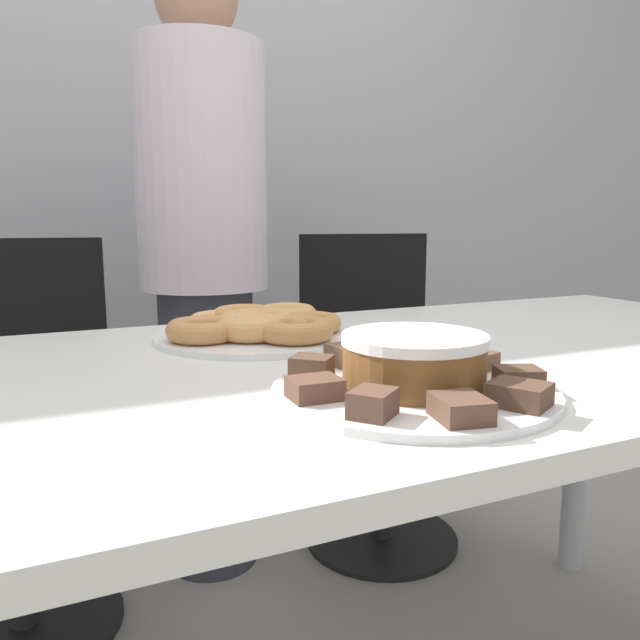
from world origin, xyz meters
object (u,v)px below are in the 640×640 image
Objects in this scene: office_chair_right at (377,396)px; plate_donuts at (257,336)px; office_chair_left at (16,446)px; plate_cake at (413,391)px; frosted_cake at (414,360)px; person_standing at (204,263)px.

plate_donuts is at bearing -124.42° from office_chair_right.
office_chair_left reaches higher than plate_cake.
frosted_cake is (0.00, 0.00, 0.04)m from plate_cake.
person_standing is at bearing 17.63° from office_chair_left.
plate_cake and plate_donuts have the same top height.
frosted_cake is (-0.50, -0.94, 0.35)m from office_chair_right.
person_standing is at bearing -174.93° from office_chair_right.
plate_cake is at bearing -82.67° from plate_donuts.
plate_cake is at bearing -106.74° from office_chair_right.
person_standing is 1.00m from plate_cake.
office_chair_right is 0.83m from plate_donuts.
plate_cake is 0.96× the size of plate_donuts.
plate_cake is 0.04m from frosted_cake.
frosted_cake is (0.45, -0.94, 0.35)m from office_chair_left.
plate_donuts is 2.05× the size of frosted_cake.
person_standing is at bearing 89.13° from frosted_cake.
office_chair_right is at bearing 10.91° from office_chair_left.
office_chair_left reaches higher than frosted_cake.
office_chair_right reaches higher than plate_cake.
frosted_cake is at bearing 0.00° from plate_cake.
person_standing reaches higher than office_chair_right.
person_standing is 4.53× the size of plate_donuts.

